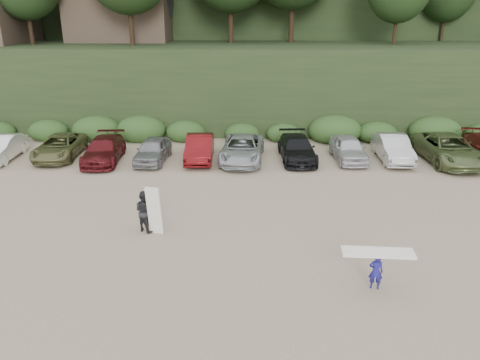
{
  "coord_description": "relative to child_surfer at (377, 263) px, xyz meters",
  "views": [
    {
      "loc": [
        -1.26,
        -16.69,
        8.5
      ],
      "look_at": [
        -1.74,
        3.0,
        1.3
      ],
      "focal_mm": 35.0,
      "sensor_mm": 36.0,
      "label": 1
    }
  ],
  "objects": [
    {
      "name": "child_surfer",
      "position": [
        0.0,
        0.0,
        0.0
      ],
      "size": [
        2.28,
        0.75,
        1.35
      ],
      "color": "navy",
      "rests_on": "ground"
    },
    {
      "name": "ground",
      "position": [
        -2.77,
        3.55,
        -0.92
      ],
      "size": [
        120.0,
        120.0,
        0.0
      ],
      "primitive_type": "plane",
      "color": "tan",
      "rests_on": "ground"
    },
    {
      "name": "parked_cars",
      "position": [
        -4.52,
        13.59,
        -0.18
      ],
      "size": [
        34.12,
        5.94,
        1.62
      ],
      "color": "#A0A0A4",
      "rests_on": "ground"
    },
    {
      "name": "adult_surfer",
      "position": [
        -8.26,
        3.98,
        -0.04
      ],
      "size": [
        1.31,
        1.03,
        2.04
      ],
      "color": "black",
      "rests_on": "ground"
    }
  ]
}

